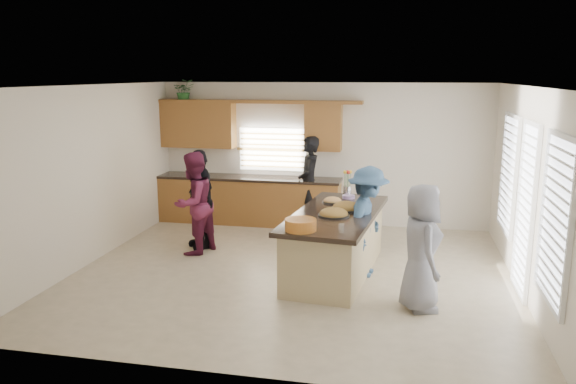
% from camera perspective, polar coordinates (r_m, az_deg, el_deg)
% --- Properties ---
extents(floor, '(6.50, 6.50, 0.00)m').
position_cam_1_polar(floor, '(8.61, 0.41, -8.23)').
color(floor, beige).
rests_on(floor, ground).
extents(room_shell, '(6.52, 6.02, 2.81)m').
position_cam_1_polar(room_shell, '(8.15, 0.43, 4.42)').
color(room_shell, silver).
rests_on(room_shell, ground).
extents(back_cabinetry, '(4.08, 0.66, 2.46)m').
position_cam_1_polar(back_cabinetry, '(11.27, -4.17, 1.41)').
color(back_cabinetry, olive).
rests_on(back_cabinetry, ground).
extents(right_wall_glazing, '(0.06, 4.00, 2.25)m').
position_cam_1_polar(right_wall_glazing, '(8.12, 23.10, -0.58)').
color(right_wall_glazing, white).
rests_on(right_wall_glazing, ground).
extents(island, '(1.44, 2.81, 0.95)m').
position_cam_1_polar(island, '(8.51, 4.85, -5.30)').
color(island, tan).
rests_on(island, ground).
extents(platter_front, '(0.46, 0.46, 0.19)m').
position_cam_1_polar(platter_front, '(8.14, 4.67, -2.25)').
color(platter_front, black).
rests_on(platter_front, island).
extents(platter_mid, '(0.47, 0.47, 0.19)m').
position_cam_1_polar(platter_mid, '(8.54, 5.96, -1.61)').
color(platter_mid, black).
rests_on(platter_mid, island).
extents(platter_back, '(0.32, 0.32, 0.13)m').
position_cam_1_polar(platter_back, '(8.97, 4.54, -0.92)').
color(platter_back, black).
rests_on(platter_back, island).
extents(salad_bowl, '(0.42, 0.42, 0.15)m').
position_cam_1_polar(salad_bowl, '(7.37, 1.29, -3.28)').
color(salad_bowl, '#C06C23').
rests_on(salad_bowl, island).
extents(clear_cup, '(0.07, 0.07, 0.11)m').
position_cam_1_polar(clear_cup, '(7.32, 5.45, -3.68)').
color(clear_cup, white).
rests_on(clear_cup, island).
extents(plate_stack, '(0.21, 0.21, 0.05)m').
position_cam_1_polar(plate_stack, '(9.32, 6.17, -0.48)').
color(plate_stack, '#A07FB9').
rests_on(plate_stack, island).
extents(flower_vase, '(0.14, 0.14, 0.45)m').
position_cam_1_polar(flower_vase, '(9.38, 6.05, 0.87)').
color(flower_vase, silver).
rests_on(flower_vase, island).
extents(potted_plant, '(0.52, 0.49, 0.45)m').
position_cam_1_polar(potted_plant, '(11.60, -10.51, 10.07)').
color(potted_plant, '#286529').
rests_on(potted_plant, back_cabinetry).
extents(woman_left_back, '(0.55, 0.73, 1.80)m').
position_cam_1_polar(woman_left_back, '(10.86, 2.16, 0.96)').
color(woman_left_back, black).
rests_on(woman_left_back, ground).
extents(woman_left_mid, '(0.87, 0.99, 1.71)m').
position_cam_1_polar(woman_left_mid, '(9.45, -9.58, -1.14)').
color(woman_left_mid, maroon).
rests_on(woman_left_mid, ground).
extents(woman_left_front, '(0.96, 1.04, 1.71)m').
position_cam_1_polar(woman_left_front, '(9.76, -8.90, -0.70)').
color(woman_left_front, black).
rests_on(woman_left_front, ground).
extents(woman_right_back, '(0.76, 1.14, 1.65)m').
position_cam_1_polar(woman_right_back, '(8.40, 8.08, -2.97)').
color(woman_right_back, '#345372').
rests_on(woman_right_back, ground).
extents(woman_right_front, '(0.70, 0.90, 1.63)m').
position_cam_1_polar(woman_right_front, '(7.30, 13.37, -5.52)').
color(woman_right_front, gray).
rests_on(woman_right_front, ground).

